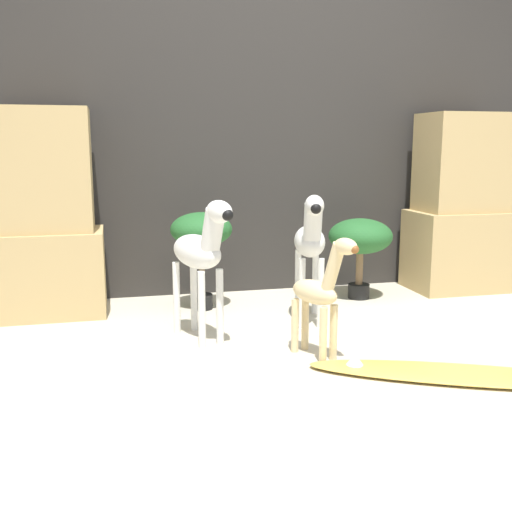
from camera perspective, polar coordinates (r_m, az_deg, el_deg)
ground_plane at (r=2.90m, az=7.22°, el=-9.83°), size 14.00×14.00×0.00m
wall_back at (r=4.15m, az=0.14°, el=11.81°), size 6.40×0.08×2.20m
rock_pillar_left at (r=3.75m, az=-19.62°, el=3.11°), size 0.68×0.45×1.22m
rock_pillar_right at (r=4.42m, az=18.96°, el=4.19°), size 0.68×0.45×1.22m
zebra_right at (r=3.38m, az=5.20°, el=1.46°), size 0.26×0.55×0.75m
zebra_left at (r=3.05m, az=-5.25°, el=0.49°), size 0.31×0.55×0.75m
giraffe_figurine at (r=2.84m, az=6.13°, el=-3.44°), size 0.25×0.40×0.60m
potted_palm_front at (r=3.67m, az=-5.23°, el=2.16°), size 0.38×0.38×0.60m
potted_palm_back at (r=3.99m, az=9.91°, el=1.61°), size 0.42×0.42×0.53m
surfboard at (r=2.82m, az=19.07°, el=-10.59°), size 1.35×0.80×0.08m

